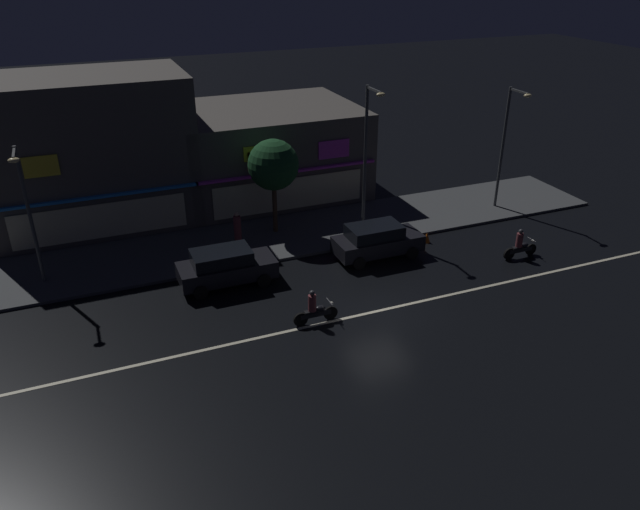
{
  "coord_description": "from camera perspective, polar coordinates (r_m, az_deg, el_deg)",
  "views": [
    {
      "loc": [
        -10.55,
        -19.28,
        13.59
      ],
      "look_at": [
        -1.25,
        3.47,
        1.23
      ],
      "focal_mm": 34.52,
      "sensor_mm": 36.0,
      "label": 1
    }
  ],
  "objects": [
    {
      "name": "parked_car_near_kerb",
      "position": [
        29.88,
        5.3,
        1.37
      ],
      "size": [
        4.3,
        1.98,
        1.67
      ],
      "rotation": [
        0.0,
        0.0,
        3.14
      ],
      "color": "black",
      "rests_on": "ground"
    },
    {
      "name": "streetlamp_mid",
      "position": [
        31.4,
        4.42,
        9.83
      ],
      "size": [
        0.44,
        1.64,
        7.48
      ],
      "color": "#47494C",
      "rests_on": "sidewalk_far"
    },
    {
      "name": "motorcycle_lead",
      "position": [
        24.62,
        -0.52,
        -5.06
      ],
      "size": [
        1.9,
        0.6,
        1.52
      ],
      "rotation": [
        0.0,
        0.0,
        -0.09
      ],
      "color": "black",
      "rests_on": "ground"
    },
    {
      "name": "parked_car_trailing",
      "position": [
        27.64,
        -8.75,
        -1.06
      ],
      "size": [
        4.3,
        1.98,
        1.67
      ],
      "rotation": [
        0.0,
        0.0,
        3.14
      ],
      "color": "black",
      "rests_on": "ground"
    },
    {
      "name": "streetlamp_east",
      "position": [
        35.76,
        16.91,
        10.27
      ],
      "size": [
        0.44,
        1.64,
        6.78
      ],
      "color": "#47494C",
      "rests_on": "sidewalk_far"
    },
    {
      "name": "lane_divider_stripe",
      "position": [
        25.84,
        5.51,
        -5.17
      ],
      "size": [
        31.75,
        0.16,
        0.01
      ],
      "primitive_type": "cube",
      "color": "beige",
      "rests_on": "ground"
    },
    {
      "name": "sidewalk_far",
      "position": [
        32.58,
        -1.26,
        2.16
      ],
      "size": [
        33.43,
        5.2,
        0.14
      ],
      "primitive_type": "cube",
      "color": "#424447",
      "rests_on": "ground"
    },
    {
      "name": "street_tree",
      "position": [
        31.27,
        -4.35,
        8.31
      ],
      "size": [
        2.59,
        2.59,
        4.94
      ],
      "color": "#473323",
      "rests_on": "sidewalk_far"
    },
    {
      "name": "motorcycle_following",
      "position": [
        31.29,
        18.07,
        0.83
      ],
      "size": [
        1.9,
        0.6,
        1.52
      ],
      "rotation": [
        0.0,
        0.0,
        0.05
      ],
      "color": "black",
      "rests_on": "ground"
    },
    {
      "name": "traffic_cone",
      "position": [
        31.93,
        9.87,
        1.62
      ],
      "size": [
        0.36,
        0.36,
        0.55
      ],
      "primitive_type": "cone",
      "color": "orange",
      "rests_on": "ground"
    },
    {
      "name": "ground_plane",
      "position": [
        25.84,
        5.51,
        -5.18
      ],
      "size": [
        140.0,
        140.0,
        0.0
      ],
      "primitive_type": "plane",
      "color": "black"
    },
    {
      "name": "storefront_center_block",
      "position": [
        34.81,
        -20.73,
        8.9
      ],
      "size": [
        10.54,
        6.44,
        7.92
      ],
      "color": "#56514C",
      "rests_on": "ground"
    },
    {
      "name": "pedestrian_on_sidewalk",
      "position": [
        30.61,
        -7.64,
        2.2
      ],
      "size": [
        0.36,
        0.36,
        1.9
      ],
      "rotation": [
        0.0,
        0.0,
        5.75
      ],
      "color": "brown",
      "rests_on": "sidewalk_far"
    },
    {
      "name": "streetlamp_west",
      "position": [
        28.63,
        -25.52,
        4.17
      ],
      "size": [
        0.44,
        1.64,
        6.24
      ],
      "color": "#47494C",
      "rests_on": "sidewalk_far"
    },
    {
      "name": "storefront_left_block",
      "position": [
        37.67,
        -5.05,
        9.62
      ],
      "size": [
        10.79,
        8.48,
        5.19
      ],
      "color": "#56514C",
      "rests_on": "ground"
    }
  ]
}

